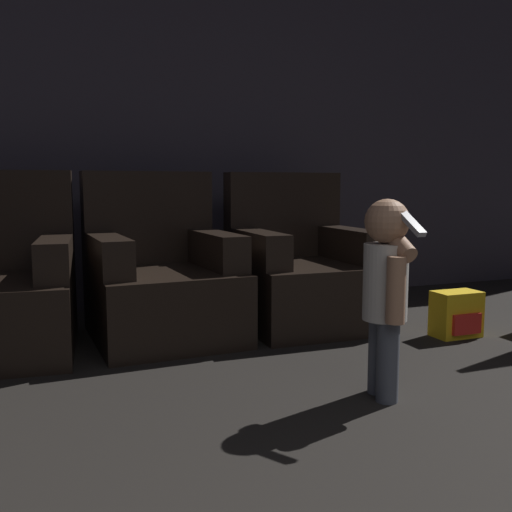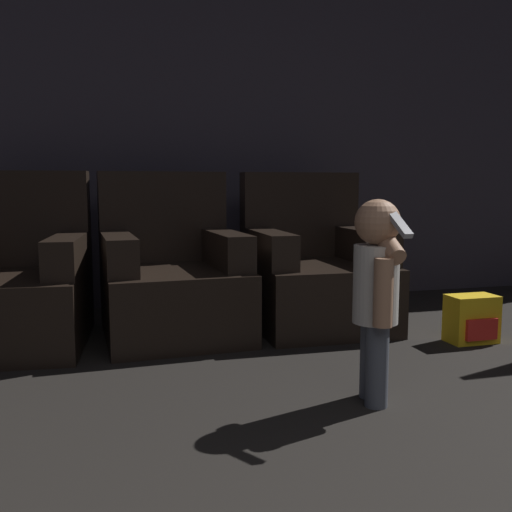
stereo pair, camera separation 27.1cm
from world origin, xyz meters
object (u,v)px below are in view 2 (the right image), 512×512
Objects in this scene: person_toddler at (377,284)px; toy_backpack at (472,319)px; armchair_right at (313,273)px; armchair_middle at (172,279)px; armchair_left at (12,286)px.

person_toddler reaches higher than toy_backpack.
person_toddler is at bearing -144.49° from toy_backpack.
person_toddler is at bearing -99.28° from armchair_right.
armchair_middle is 1.45m from person_toddler.
armchair_left is at bearing 177.22° from armchair_middle.
person_toddler is (0.64, -1.29, 0.16)m from armchair_middle.
armchair_right is 3.56× the size of toy_backpack.
armchair_middle is at bearing 5.27° from armchair_left.
armchair_left is 3.56× the size of toy_backpack.
toy_backpack is at bearing 138.54° from person_toddler.
person_toddler is at bearing -35.33° from armchair_left.
armchair_left is at bearing 165.48° from toy_backpack.
armchair_right is (0.87, 0.00, 0.00)m from armchair_middle.
toy_backpack is (0.69, -0.63, -0.19)m from armchair_right.
armchair_left is 2.51m from toy_backpack.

